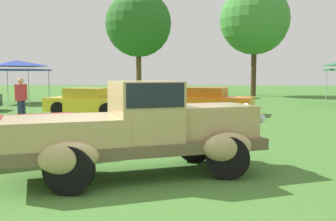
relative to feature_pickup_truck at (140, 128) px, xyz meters
The scene contains 8 objects.
ground_plane 0.98m from the feature_pickup_truck, 113.77° to the right, with size 120.00×120.00×0.00m, color #42752D.
feature_pickup_truck is the anchor object (origin of this frame).
show_car_yellow 10.74m from the feature_pickup_truck, 112.37° to the left, with size 4.11×2.37×1.22m.
show_car_orange 11.31m from the feature_pickup_truck, 84.06° to the left, with size 4.15×2.53×1.22m.
spectator_between_cars 8.89m from the feature_pickup_truck, 129.85° to the left, with size 0.31×0.44×1.69m.
canopy_tent_left_field 20.09m from the feature_pickup_truck, 123.25° to the left, with size 3.24×3.24×2.71m.
treeline_far_left 26.93m from the feature_pickup_truck, 100.65° to the left, with size 5.54×5.54×8.83m.
treeline_mid_left 28.02m from the feature_pickup_truck, 79.90° to the left, with size 5.83×5.83×9.32m.
Camera 1 is at (1.44, -6.39, 1.82)m, focal length 41.69 mm.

